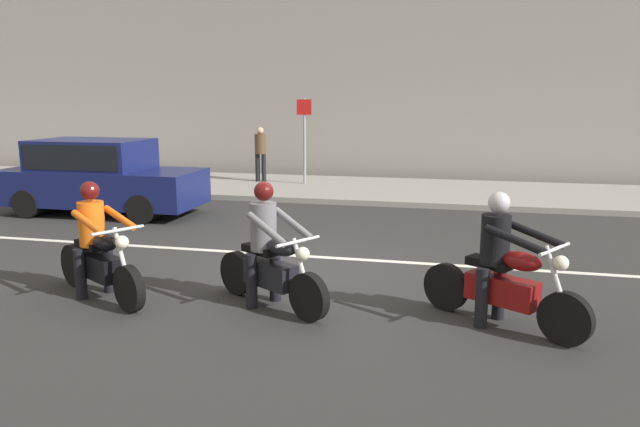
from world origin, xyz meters
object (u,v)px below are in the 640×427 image
Objects in this scene: motorcycle_with_rider_black_leather at (502,272)px; parked_sedan_navy at (99,176)px; pedestrian_bystander at (260,150)px; motorcycle_with_rider_orange_stripe at (98,251)px; motorcycle_with_rider_gray at (269,257)px; street_sign_post at (304,132)px.

parked_sedan_navy reaches higher than motorcycle_with_rider_black_leather.
pedestrian_bystander is at bearing 122.31° from motorcycle_with_rider_black_leather.
motorcycle_with_rider_orange_stripe is 1.08× the size of motorcycle_with_rider_gray.
street_sign_post is 1.52× the size of pedestrian_bystander.
parked_sedan_navy is (-5.73, 5.03, 0.22)m from motorcycle_with_rider_gray.
pedestrian_bystander reaches higher than motorcycle_with_rider_black_leather.
street_sign_post is (0.26, 10.06, 1.01)m from motorcycle_with_rider_orange_stripe.
motorcycle_with_rider_orange_stripe is at bearing -175.39° from motorcycle_with_rider_gray.
motorcycle_with_rider_orange_stripe is at bearing -83.54° from pedestrian_bystander.
pedestrian_bystander is (2.23, 5.00, 0.21)m from parked_sedan_navy.
motorcycle_with_rider_orange_stripe is 2.35m from motorcycle_with_rider_gray.
motorcycle_with_rider_gray is at bearing 4.61° from motorcycle_with_rider_orange_stripe.
motorcycle_with_rider_black_leather is at bearing -57.69° from pedestrian_bystander.
motorcycle_with_rider_black_leather is at bearing -0.43° from motorcycle_with_rider_gray.
motorcycle_with_rider_black_leather is at bearing -30.46° from parked_sedan_navy.
motorcycle_with_rider_orange_stripe is at bearing -91.50° from street_sign_post.
street_sign_post reaches higher than pedestrian_bystander.
motorcycle_with_rider_black_leather is 11.10m from street_sign_post.
motorcycle_with_rider_black_leather is 9.96m from parked_sedan_navy.
parked_sedan_navy is (-8.59, 5.05, 0.23)m from motorcycle_with_rider_black_leather.
pedestrian_bystander is at bearing 96.46° from motorcycle_with_rider_orange_stripe.
pedestrian_bystander is at bearing 173.56° from street_sign_post.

